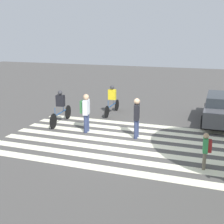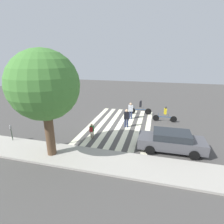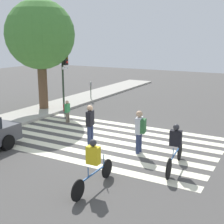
# 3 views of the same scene
# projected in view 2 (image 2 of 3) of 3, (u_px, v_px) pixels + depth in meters

# --- Properties ---
(ground_plane) EXTENTS (60.00, 60.00, 0.00)m
(ground_plane) POSITION_uv_depth(u_px,v_px,m) (120.00, 125.00, 16.78)
(ground_plane) COLOR #4C4947
(sidewalk_curb) EXTENTS (36.00, 2.50, 0.14)m
(sidewalk_curb) POSITION_uv_depth(u_px,v_px,m) (99.00, 160.00, 11.00)
(sidewalk_curb) COLOR #ADA89E
(sidewalk_curb) RESTS_ON ground_plane
(crosswalk_stripes) EXTENTS (5.84, 10.00, 0.01)m
(crosswalk_stripes) POSITION_uv_depth(u_px,v_px,m) (120.00, 125.00, 16.78)
(crosswalk_stripes) COLOR #F2EDCC
(crosswalk_stripes) RESTS_ON ground_plane
(traffic_light) EXTENTS (0.60, 0.50, 3.90)m
(traffic_light) POSITION_uv_depth(u_px,v_px,m) (48.00, 111.00, 12.05)
(traffic_light) COLOR #283828
(traffic_light) RESTS_ON ground_plane
(parking_meter) EXTENTS (0.15, 0.15, 1.39)m
(parking_meter) POSITION_uv_depth(u_px,v_px,m) (11.00, 129.00, 13.18)
(parking_meter) COLOR #283828
(parking_meter) RESTS_ON ground_plane
(street_tree) EXTENTS (4.20, 4.20, 6.80)m
(street_tree) POSITION_uv_depth(u_px,v_px,m) (44.00, 86.00, 10.22)
(street_tree) COLOR brown
(street_tree) RESTS_ON ground_plane
(pedestrian_adult_blue_shirt) EXTENTS (0.51, 0.30, 1.72)m
(pedestrian_adult_blue_shirt) POSITION_uv_depth(u_px,v_px,m) (126.00, 117.00, 15.99)
(pedestrian_adult_blue_shirt) COLOR navy
(pedestrian_adult_blue_shirt) RESTS_ON ground_plane
(pedestrian_adult_yellow_jacket) EXTENTS (0.35, 0.30, 1.23)m
(pedestrian_adult_yellow_jacket) POSITION_uv_depth(u_px,v_px,m) (92.00, 130.00, 13.87)
(pedestrian_adult_yellow_jacket) COLOR #6B6051
(pedestrian_adult_yellow_jacket) RESTS_ON ground_plane
(pedestrian_adult_tall_backpack) EXTENTS (0.51, 0.45, 1.74)m
(pedestrian_adult_tall_backpack) POSITION_uv_depth(u_px,v_px,m) (131.00, 109.00, 18.14)
(pedestrian_adult_tall_backpack) COLOR navy
(pedestrian_adult_tall_backpack) RESTS_ON ground_plane
(cyclist_mid_street) EXTENTS (2.35, 0.40, 1.60)m
(cyclist_mid_street) POSITION_uv_depth(u_px,v_px,m) (165.00, 113.00, 17.36)
(cyclist_mid_street) COLOR black
(cyclist_mid_street) RESTS_ON ground_plane
(cyclist_far_lane) EXTENTS (2.50, 0.42, 1.66)m
(cyclist_far_lane) POSITION_uv_depth(u_px,v_px,m) (140.00, 107.00, 19.58)
(cyclist_far_lane) COLOR black
(cyclist_far_lane) RESTS_ON ground_plane
(car_parked_dark_suv) EXTENTS (4.49, 1.92, 1.42)m
(car_parked_dark_suv) POSITION_uv_depth(u_px,v_px,m) (171.00, 141.00, 12.05)
(car_parked_dark_suv) COLOR #4C4C51
(car_parked_dark_suv) RESTS_ON ground_plane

